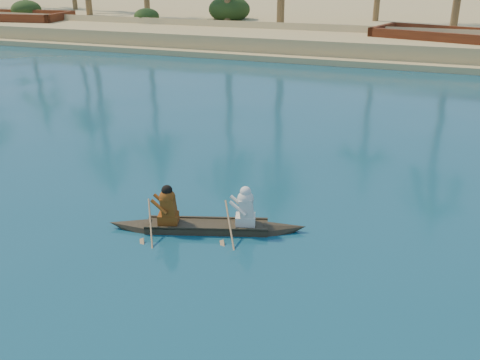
% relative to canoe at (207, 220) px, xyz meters
% --- Properties ---
extents(ground, '(160.00, 160.00, 0.00)m').
position_rel_canoe_xyz_m(ground, '(2.06, 0.10, -0.25)').
color(ground, '#0D4357').
rests_on(ground, ground).
extents(sandy_embankment, '(150.00, 51.00, 1.50)m').
position_rel_canoe_xyz_m(sandy_embankment, '(2.06, 46.99, 0.28)').
color(sandy_embankment, tan).
rests_on(sandy_embankment, ground).
extents(shrub_cluster, '(100.00, 6.00, 2.40)m').
position_rel_canoe_xyz_m(shrub_cluster, '(2.06, 31.60, 0.95)').
color(shrub_cluster, '#1D3714').
rests_on(shrub_cluster, ground).
extents(canoe, '(4.60, 1.98, 1.28)m').
position_rel_canoe_xyz_m(canoe, '(0.00, 0.00, 0.00)').
color(canoe, '#372E1E').
rests_on(canoe, ground).
extents(barge_mid, '(13.80, 7.66, 2.19)m').
position_rel_canoe_xyz_m(barge_mid, '(6.91, 26.77, 0.52)').
color(barge_mid, maroon).
rests_on(barge_mid, ground).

